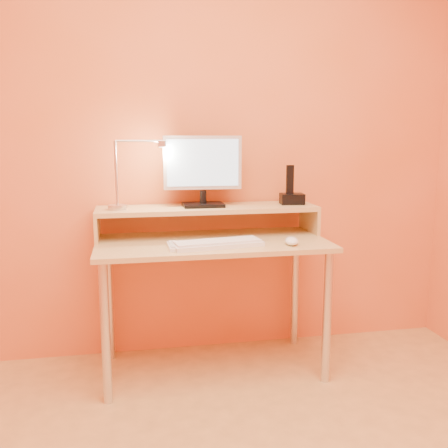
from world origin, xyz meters
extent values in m
cube|color=#F07E4D|center=(0.00, 1.50, 1.25)|extent=(3.00, 0.04, 2.50)
cylinder|color=silver|center=(-0.55, 0.93, 0.35)|extent=(0.04, 0.04, 0.69)
cylinder|color=silver|center=(0.55, 0.93, 0.35)|extent=(0.04, 0.04, 0.69)
cylinder|color=silver|center=(-0.55, 1.43, 0.35)|extent=(0.04, 0.04, 0.69)
cylinder|color=silver|center=(0.55, 1.43, 0.35)|extent=(0.04, 0.04, 0.69)
cube|color=#DCB37A|center=(0.00, 1.18, 0.71)|extent=(1.20, 0.60, 0.02)
cube|color=#DCB37A|center=(-0.59, 1.33, 0.79)|extent=(0.02, 0.30, 0.14)
cube|color=#DCB37A|center=(0.59, 1.33, 0.79)|extent=(0.02, 0.30, 0.14)
cube|color=#DCB37A|center=(0.00, 1.33, 0.87)|extent=(1.20, 0.30, 0.02)
cube|color=black|center=(-0.02, 1.33, 0.89)|extent=(0.22, 0.16, 0.02)
cylinder|color=black|center=(-0.02, 1.33, 0.93)|extent=(0.04, 0.04, 0.07)
cube|color=silver|center=(-0.02, 1.34, 1.12)|extent=(0.42, 0.05, 0.29)
cube|color=black|center=(-0.02, 1.36, 1.12)|extent=(0.38, 0.03, 0.24)
cube|color=#99BED8|center=(-0.02, 1.32, 1.12)|extent=(0.38, 0.02, 0.25)
cylinder|color=silver|center=(-0.48, 1.30, 0.89)|extent=(0.10, 0.10, 0.02)
cylinder|color=silver|center=(-0.48, 1.30, 1.07)|extent=(0.01, 0.01, 0.33)
cylinder|color=silver|center=(-0.36, 1.30, 1.24)|extent=(0.24, 0.01, 0.01)
cylinder|color=silver|center=(-0.24, 1.30, 1.22)|extent=(0.04, 0.04, 0.03)
cylinder|color=#FFEAC6|center=(-0.24, 1.30, 1.20)|extent=(0.03, 0.03, 0.00)
cube|color=black|center=(0.48, 1.33, 0.91)|extent=(0.14, 0.11, 0.06)
cube|color=black|center=(0.47, 1.33, 1.02)|extent=(0.04, 0.03, 0.16)
cube|color=#161FFF|center=(0.53, 1.28, 0.91)|extent=(0.01, 0.00, 0.04)
cube|color=white|center=(0.00, 1.03, 0.73)|extent=(0.47, 0.21, 0.02)
ellipsoid|color=white|center=(0.38, 1.00, 0.74)|extent=(0.09, 0.13, 0.04)
cube|color=white|center=(-0.22, 1.04, 0.73)|extent=(0.05, 0.18, 0.02)
camera|label=1|loc=(-0.42, -1.34, 1.26)|focal=39.99mm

